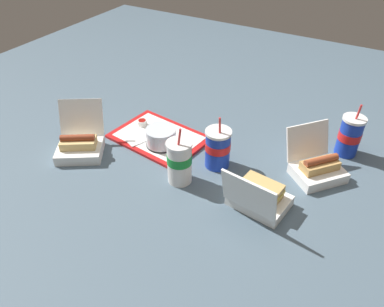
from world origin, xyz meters
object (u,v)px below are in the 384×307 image
Objects in this scene: plastic_fork at (152,121)px; clamshell_sandwich_center at (259,196)px; cake_container at (161,137)px; ketchup_cup at (142,122)px; soda_cup_back at (218,148)px; food_tray at (159,137)px; clamshell_hotdog_corner at (317,167)px; soda_cup_corner at (179,161)px; soda_cup_left at (350,136)px; clamshell_hotdog_front at (80,144)px.

clamshell_sandwich_center reaches higher than plastic_fork.
ketchup_cup is at bearing 152.46° from cake_container.
soda_cup_back reaches higher than clamshell_sandwich_center.
food_tray is 1.60× the size of clamshell_hotdog_corner.
plastic_fork is at bearing 139.25° from soda_cup_corner.
soda_cup_back reaches higher than food_tray.
clamshell_hotdog_corner reaches higher than ketchup_cup.
food_tray is at bearing -7.56° from plastic_fork.
food_tray is 1.78× the size of soda_cup_corner.
food_tray is 0.07m from cake_container.
clamshell_hotdog_corner is 0.36m from soda_cup_back.
soda_cup_left is (0.65, 0.33, 0.03)m from cake_container.
plastic_fork is at bearing -165.07° from soda_cup_left.
soda_cup_back is at bearing 149.05° from clamshell_sandwich_center.
clamshell_hotdog_front is at bearing -143.68° from cake_container.
soda_cup_left is at bearing 26.96° from cake_container.
soda_cup_back is at bearing -141.68° from soda_cup_left.
clamshell_hotdog_corner is 0.92× the size of clamshell_hotdog_front.
clamshell_hotdog_front reaches higher than cake_container.
soda_cup_left reaches higher than plastic_fork.
ketchup_cup is at bearing 170.11° from soda_cup_back.
cake_container is 0.32m from clamshell_hotdog_front.
clamshell_hotdog_front is 1.04m from soda_cup_left.
clamshell_hotdog_corner is 0.50m from soda_cup_corner.
soda_cup_back is at bearing -9.89° from ketchup_cup.
clamshell_hotdog_front is at bearing -174.53° from clamshell_sandwich_center.
clamshell_hotdog_front is 1.20× the size of soda_cup_corner.
soda_cup_corner is (-0.48, -0.46, 0.00)m from soda_cup_left.
clamshell_sandwich_center is (0.61, -0.20, 0.02)m from ketchup_cup.
food_tray is 0.63m from clamshell_hotdog_corner.
soda_cup_back is (0.37, -0.11, 0.06)m from plastic_fork.
clamshell_sandwich_center is 0.91× the size of soda_cup_corner.
plastic_fork is at bearing 62.31° from ketchup_cup.
soda_cup_back reaches higher than clamshell_hotdog_corner.
clamshell_sandwich_center reaches higher than food_tray.
clamshell_hotdog_corner is (0.63, 0.09, 0.03)m from food_tray.
plastic_fork is 0.51× the size of soda_cup_back.
clamshell_hotdog_corner reaches higher than cake_container.
soda_cup_back is at bearing -6.79° from food_tray.
cake_container reaches higher than plastic_fork.
ketchup_cup is (-0.15, 0.08, -0.02)m from cake_container.
soda_cup_corner is at bearing -147.20° from clamshell_hotdog_corner.
cake_container is 0.60× the size of clamshell_sandwich_center.
soda_cup_back is at bearing 62.44° from soda_cup_corner.
soda_cup_corner is (0.17, -0.13, 0.04)m from cake_container.
cake_container is 0.60m from clamshell_hotdog_corner.
cake_container is 0.25m from soda_cup_back.
plastic_fork is at bearing 67.96° from clamshell_hotdog_front.
cake_container is at bearing -45.76° from food_tray.
clamshell_hotdog_front is 1.27× the size of soda_cup_back.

